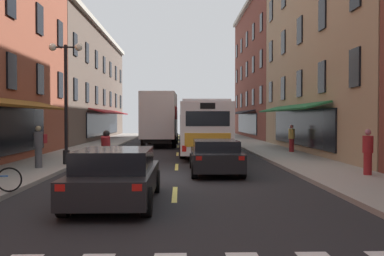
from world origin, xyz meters
TOP-DOWN VIEW (x-y plane):
  - ground_plane at (0.00, 0.00)m, footprint 34.80×80.00m
  - lane_centre_dashes at (0.00, -0.25)m, footprint 0.14×73.90m
  - sidewalk_left at (-5.90, 0.00)m, footprint 3.00×80.00m
  - sidewalk_right at (5.90, 0.00)m, footprint 3.00×80.00m
  - transit_bus at (1.47, 10.38)m, footprint 2.70×12.09m
  - box_truck at (-1.33, 16.45)m, footprint 2.63×7.69m
  - sedan_near at (-1.15, 25.05)m, footprint 2.00×4.30m
  - sedan_mid at (-1.44, -4.74)m, footprint 2.01×4.36m
  - sedan_far at (1.50, 0.88)m, footprint 1.92×4.38m
  - motorcycle_rider at (-2.64, 0.81)m, footprint 0.62×2.07m
  - pedestrian_near at (-5.48, 1.73)m, footprint 0.48×0.51m
  - pedestrian_mid at (6.71, 9.29)m, footprint 0.36×0.36m
  - pedestrian_far at (6.69, -0.74)m, footprint 0.36×0.36m
  - street_lamp_twin at (-4.74, 2.98)m, footprint 1.42×0.32m

SIDE VIEW (x-z plane):
  - ground_plane at x=0.00m, z-range -0.10..0.00m
  - lane_centre_dashes at x=0.00m, z-range 0.00..0.01m
  - sidewalk_left at x=-5.90m, z-range 0.00..0.14m
  - sidewalk_right at x=5.90m, z-range 0.00..0.14m
  - sedan_far at x=1.50m, z-range 0.03..1.31m
  - sedan_mid at x=-1.44m, z-range 0.01..1.37m
  - motorcycle_rider at x=-2.64m, z-range -0.12..1.54m
  - sedan_near at x=-1.15m, z-range 0.01..1.48m
  - pedestrian_mid at x=6.71m, z-range 0.15..1.73m
  - pedestrian_far at x=6.69m, z-range 0.16..1.75m
  - pedestrian_near at x=-5.48m, z-range 0.19..1.86m
  - transit_bus at x=1.47m, z-range 0.08..3.13m
  - box_truck at x=-1.33m, z-range 0.05..4.00m
  - street_lamp_twin at x=-4.74m, z-range 0.42..5.59m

